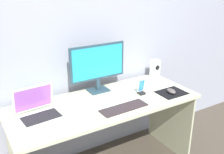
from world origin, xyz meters
The scene contains 10 objects.
wall_back centered at (0.00, 0.39, 1.25)m, with size 6.00×0.04×2.50m, color #989DAB.
desk centered at (0.00, 0.00, 0.58)m, with size 1.58×0.64×0.71m.
monitor centered at (0.06, 0.22, 0.96)m, with size 0.52×0.14×0.43m.
speaker_right centered at (0.72, 0.23, 0.80)m, with size 0.08×0.08×0.18m.
laptop centered at (-0.54, 0.04, 0.76)m, with size 0.33×0.27×0.22m.
fishbowl centered at (-0.52, 0.23, 0.79)m, with size 0.15×0.15×0.15m, color silver.
keyboard_external centered at (0.07, -0.18, 0.72)m, with size 0.39×0.13×0.01m, color #2F2426.
mousepad centered at (0.59, -0.15, 0.71)m, with size 0.25×0.20×0.00m, color black.
mouse centered at (0.58, -0.16, 0.73)m, with size 0.06×0.10×0.04m, color #514A48.
phone_in_dock centered at (0.35, -0.03, 0.76)m, with size 0.06×0.05×0.14m.
Camera 1 is at (-0.95, -1.71, 1.68)m, focal length 42.20 mm.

